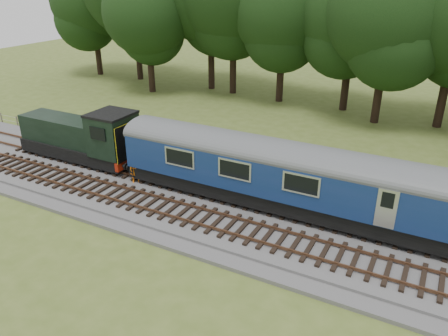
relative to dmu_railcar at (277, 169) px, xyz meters
The scene contains 9 objects.
ground 3.99m from the dmu_railcar, 152.44° to the right, with size 120.00×120.00×0.00m, color #516324.
ballast 3.88m from the dmu_railcar, 152.44° to the right, with size 70.00×7.00×0.35m, color #4C4C4F.
track_north 3.46m from the dmu_railcar, behind, with size 67.20×2.40×0.21m.
track_south 4.58m from the dmu_railcar, 131.80° to the right, with size 67.20×2.40×0.21m.
fence 4.86m from the dmu_railcar, 130.87° to the left, with size 64.00×0.12×1.00m, color #6B6054, non-canonical shape.
tree_line 20.94m from the dmu_railcar, 97.42° to the left, with size 70.00×8.00×18.00m, color black, non-canonical shape.
dmu_railcar is the anchor object (origin of this frame).
shunter_loco 13.94m from the dmu_railcar, behind, with size 8.91×2.60×3.38m.
worker 8.85m from the dmu_railcar, behind, with size 0.66×0.43×1.81m, color orange.
Camera 1 is at (10.03, -18.44, 12.16)m, focal length 35.00 mm.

